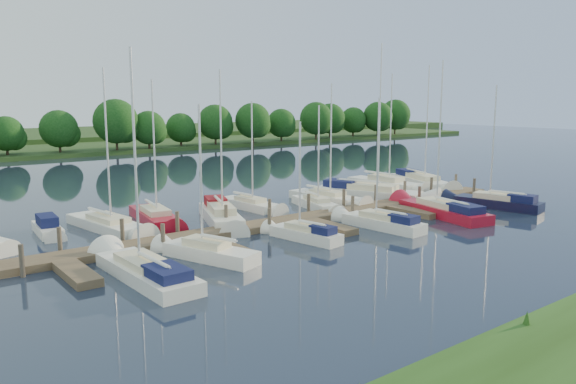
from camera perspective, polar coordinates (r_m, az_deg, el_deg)
ground at (r=32.84m, az=10.17°, el=-5.43°), size 260.00×260.00×0.00m
dock at (r=37.94m, az=2.00°, el=-2.94°), size 40.00×6.00×0.40m
mooring_pilings at (r=38.71m, az=0.95°, el=-2.08°), size 38.24×2.84×2.00m
far_shore at (r=99.43m, az=-23.70°, el=4.08°), size 180.00×30.00×0.60m
distant_hill at (r=123.77m, az=-26.53°, el=4.99°), size 220.00×40.00×1.40m
treeline at (r=85.59m, az=-23.44°, el=5.93°), size 146.38×9.80×8.29m
motorboat at (r=37.97m, az=-23.19°, el=-3.52°), size 1.59×4.54×1.48m
sailboat_n_2 at (r=37.81m, az=-17.64°, el=-3.34°), size 3.04×8.51×10.58m
sailboat_n_3 at (r=39.19m, az=-13.26°, el=-2.68°), size 2.77×7.88×9.97m
sailboat_n_4 at (r=38.45m, az=-6.79°, el=-2.61°), size 4.26×8.19×10.69m
sailboat_n_5 at (r=42.94m, az=-3.80°, el=-1.39°), size 2.14×6.66×8.47m
sailboat_n_6 at (r=43.08m, az=2.94°, el=-1.35°), size 2.69×6.41×8.19m
sailboat_n_7 at (r=45.78m, az=4.11°, el=-0.71°), size 2.43×7.83×9.85m
sailboat_n_8 at (r=47.80m, az=8.54°, el=-0.27°), size 5.87×10.25×13.21m
sailboat_n_9 at (r=53.28m, az=9.98°, el=0.64°), size 2.45×8.59×11.02m
sailboat_n_10 at (r=55.44m, az=13.45°, el=0.92°), size 4.62×9.31×11.84m
sailboat_s_0 at (r=27.57m, az=-14.46°, el=-7.84°), size 2.28×8.76×11.03m
sailboat_s_1 at (r=30.03m, az=-8.28°, el=-6.24°), size 3.28×6.45×8.51m
sailboat_s_2 at (r=33.62m, az=1.64°, el=-4.37°), size 2.12×5.66×7.39m
sailboat_s_3 at (r=37.11m, az=9.40°, el=-3.16°), size 2.15×6.82×8.78m
sailboat_s_4 at (r=41.98m, az=15.23°, el=-1.89°), size 3.57×9.09×11.39m
sailboat_s_5 at (r=46.21m, az=20.30°, el=-1.11°), size 3.11×7.64×9.79m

